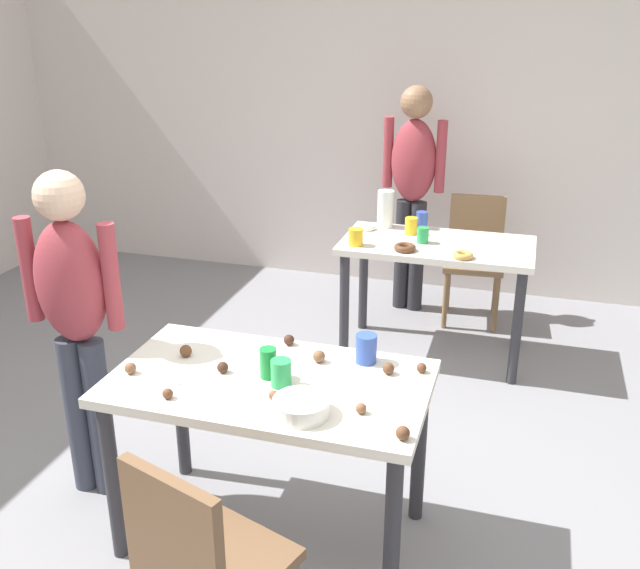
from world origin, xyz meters
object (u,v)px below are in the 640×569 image
Objects in this scene: person_adult_far at (413,179)px; mixing_bowl at (301,407)px; dining_table_far at (436,261)px; chair_far_table at (475,251)px; chair_near_table at (201,561)px; dining_table_near at (270,402)px; soda_can at (268,363)px; pitcher_far at (385,209)px; person_girl_near at (75,311)px.

mixing_bowl is (0.10, -2.81, -0.19)m from person_adult_far.
chair_far_table is at bearing 74.86° from dining_table_far.
chair_near_table reaches higher than mixing_bowl.
chair_far_table is (0.57, 2.57, -0.15)m from dining_table_near.
chair_far_table reaches higher than mixing_bowl.
chair_far_table is 2.64m from soda_can.
chair_near_table is 3.61× the size of pitcher_far.
soda_can is (-0.11, -2.59, -0.16)m from person_adult_far.
person_girl_near is 0.93× the size of person_adult_far.
dining_table_near is 2.14m from pitcher_far.
chair_far_table is at bearing 59.62° from person_girl_near.
pitcher_far is (-0.09, -0.47, -0.10)m from person_adult_far.
dining_table_far is at bearing -68.06° from person_adult_far.
dining_table_near is 2.62m from person_adult_far.
dining_table_near is 1.07× the size of dining_table_far.
chair_far_table is 0.54× the size of person_adult_far.
person_girl_near is 1.14m from mixing_bowl.
person_adult_far is (-0.28, 0.70, 0.34)m from dining_table_far.
mixing_bowl is 2.35m from pitcher_far.
pitcher_far reaches higher than soda_can.
chair_near_table is 7.13× the size of soda_can.
soda_can is (-0.39, -1.89, 0.18)m from dining_table_far.
pitcher_far is at bearing 90.61° from chair_near_table.
person_girl_near is at bearing -111.59° from person_adult_far.
pitcher_far is (0.01, 2.12, 0.06)m from soda_can.
dining_table_near is 5.13× the size of pitcher_far.
person_girl_near reaches higher than chair_near_table.
soda_can is at bearing -3.69° from person_girl_near.
soda_can is at bearing -102.62° from chair_far_table.
dining_table_far is 0.83m from person_adult_far.
person_adult_far is (0.10, 2.60, 0.33)m from dining_table_near.
dining_table_far is at bearing 78.52° from dining_table_near.
soda_can is (0.89, -0.06, -0.08)m from person_girl_near.
dining_table_far is 1.33× the size of chair_near_table.
dining_table_far is 0.71m from chair_far_table.
chair_near_table is 3.35m from person_adult_far.
dining_table_near is 0.74m from chair_near_table.
chair_far_table is at bearing 77.38° from soda_can.
chair_near_table is 3.33m from chair_far_table.
mixing_bowl reaches higher than dining_table_near.
person_girl_near is at bearing -113.74° from pitcher_far.
person_adult_far is (-0.46, 0.03, 0.47)m from chair_far_table.
mixing_bowl is 1.66× the size of soda_can.
person_girl_near is 7.39× the size of mixing_bowl.
chair_far_table is at bearing 77.55° from dining_table_near.
person_girl_near is (-0.94, 0.79, 0.40)m from chair_near_table.
person_adult_far is 2.59m from soda_can.
chair_far_table is 2.92m from person_girl_near.
dining_table_near is 0.17m from soda_can.
person_adult_far reaches higher than dining_table_near.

